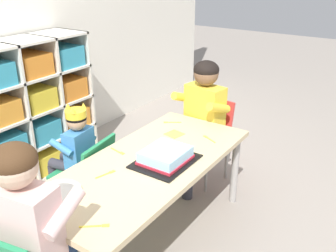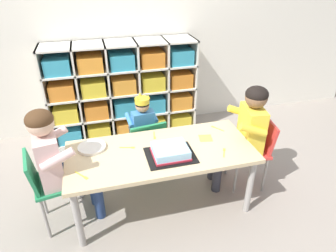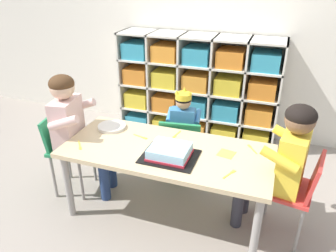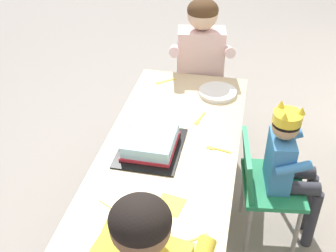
# 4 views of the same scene
# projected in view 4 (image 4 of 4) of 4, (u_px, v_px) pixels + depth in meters

# --- Properties ---
(ground) EXTENTS (16.00, 16.00, 0.00)m
(ground) POSITION_uv_depth(u_px,v_px,m) (171.00, 223.00, 2.54)
(ground) COLOR gray
(activity_table) EXTENTS (1.52, 0.67, 0.58)m
(activity_table) POSITION_uv_depth(u_px,v_px,m) (171.00, 154.00, 2.25)
(activity_table) COLOR #D1B789
(activity_table) RESTS_ON ground
(classroom_chair_blue) EXTENTS (0.42, 0.37, 0.61)m
(classroom_chair_blue) POSITION_uv_depth(u_px,v_px,m) (264.00, 181.00, 2.27)
(classroom_chair_blue) COLOR #238451
(classroom_chair_blue) RESTS_ON ground
(child_with_crown) EXTENTS (0.32, 0.32, 0.85)m
(child_with_crown) POSITION_uv_depth(u_px,v_px,m) (289.00, 161.00, 2.18)
(child_with_crown) COLOR #3D7FBC
(child_with_crown) RESTS_ON ground
(classroom_chair_adult_side) EXTENTS (0.37, 0.39, 0.69)m
(classroom_chair_adult_side) POSITION_uv_depth(u_px,v_px,m) (199.00, 84.00, 3.02)
(classroom_chair_adult_side) COLOR #238451
(classroom_chair_adult_side) RESTS_ON ground
(adult_helper_seated) EXTENTS (0.46, 0.44, 1.04)m
(adult_helper_seated) POSITION_uv_depth(u_px,v_px,m) (201.00, 63.00, 2.80)
(adult_helper_seated) COLOR beige
(adult_helper_seated) RESTS_ON ground
(birthday_cake_on_tray) EXTENTS (0.38, 0.31, 0.08)m
(birthday_cake_on_tray) POSITION_uv_depth(u_px,v_px,m) (151.00, 143.00, 2.16)
(birthday_cake_on_tray) COLOR black
(birthday_cake_on_tray) RESTS_ON activity_table
(paper_plate_stack) EXTENTS (0.23, 0.23, 0.02)m
(paper_plate_stack) POSITION_uv_depth(u_px,v_px,m) (218.00, 92.00, 2.61)
(paper_plate_stack) COLOR white
(paper_plate_stack) RESTS_ON activity_table
(paper_napkin_square) EXTENTS (0.13, 0.13, 0.00)m
(paper_napkin_square) POSITION_uv_depth(u_px,v_px,m) (170.00, 205.00, 1.86)
(paper_napkin_square) COLOR #F4DB4C
(paper_napkin_square) RESTS_ON activity_table
(fork_at_table_front_edge) EXTENTS (0.09, 0.12, 0.00)m
(fork_at_table_front_edge) POSITION_uv_depth(u_px,v_px,m) (195.00, 239.00, 1.71)
(fork_at_table_front_edge) COLOR yellow
(fork_at_table_front_edge) RESTS_ON activity_table
(fork_beside_plate_stack) EXTENTS (0.13, 0.05, 0.00)m
(fork_beside_plate_stack) POSITION_uv_depth(u_px,v_px,m) (199.00, 119.00, 2.39)
(fork_beside_plate_stack) COLOR yellow
(fork_beside_plate_stack) RESTS_ON activity_table
(fork_scattered_mid_table) EXTENTS (0.04, 0.13, 0.00)m
(fork_scattered_mid_table) POSITION_uv_depth(u_px,v_px,m) (217.00, 150.00, 2.17)
(fork_scattered_mid_table) COLOR yellow
(fork_scattered_mid_table) RESTS_ON activity_table
(fork_by_napkin) EXTENTS (0.10, 0.12, 0.00)m
(fork_by_napkin) POSITION_uv_depth(u_px,v_px,m) (165.00, 81.00, 2.74)
(fork_by_napkin) COLOR yellow
(fork_by_napkin) RESTS_ON activity_table
(fork_near_cake_tray) EXTENTS (0.07, 0.12, 0.00)m
(fork_near_cake_tray) POSITION_uv_depth(u_px,v_px,m) (112.00, 207.00, 1.85)
(fork_near_cake_tray) COLOR yellow
(fork_near_cake_tray) RESTS_ON activity_table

